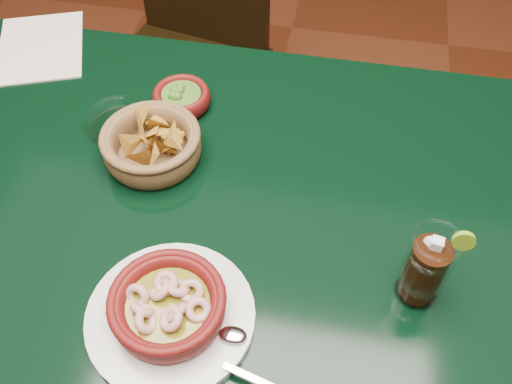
% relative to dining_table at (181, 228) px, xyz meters
% --- Properties ---
extents(ground, '(7.00, 7.00, 0.00)m').
position_rel_dining_table_xyz_m(ground, '(0.00, 0.00, -0.65)').
color(ground, '#471C0C').
rests_on(ground, ground).
extents(dining_table, '(1.20, 0.80, 0.75)m').
position_rel_dining_table_xyz_m(dining_table, '(0.00, 0.00, 0.00)').
color(dining_table, black).
rests_on(dining_table, ground).
extents(dining_chair, '(0.48, 0.48, 0.88)m').
position_rel_dining_table_xyz_m(dining_chair, '(-0.19, 0.70, -0.17)').
color(dining_chair, black).
rests_on(dining_chair, ground).
extents(shrimp_plate, '(0.30, 0.24, 0.07)m').
position_rel_dining_table_xyz_m(shrimp_plate, '(0.06, -0.22, 0.13)').
color(shrimp_plate, silver).
rests_on(shrimp_plate, dining_table).
extents(chip_basket, '(0.20, 0.20, 0.11)m').
position_rel_dining_table_xyz_m(chip_basket, '(-0.06, 0.07, 0.13)').
color(chip_basket, brown).
rests_on(chip_basket, dining_table).
extents(guacamole_ramekin, '(0.13, 0.13, 0.04)m').
position_rel_dining_table_xyz_m(guacamole_ramekin, '(-0.04, 0.21, 0.12)').
color(guacamole_ramekin, '#520D0C').
rests_on(guacamole_ramekin, dining_table).
extents(cola_drink, '(0.13, 0.13, 0.15)m').
position_rel_dining_table_xyz_m(cola_drink, '(0.39, -0.11, 0.16)').
color(cola_drink, white).
rests_on(cola_drink, dining_table).
extents(glass_ashtray, '(0.13, 0.13, 0.03)m').
position_rel_dining_table_xyz_m(glass_ashtray, '(-0.14, 0.13, 0.11)').
color(glass_ashtray, white).
rests_on(glass_ashtray, dining_table).
extents(paper_menu, '(0.24, 0.27, 0.00)m').
position_rel_dining_table_xyz_m(paper_menu, '(-0.38, 0.32, 0.10)').
color(paper_menu, beige).
rests_on(paper_menu, dining_table).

